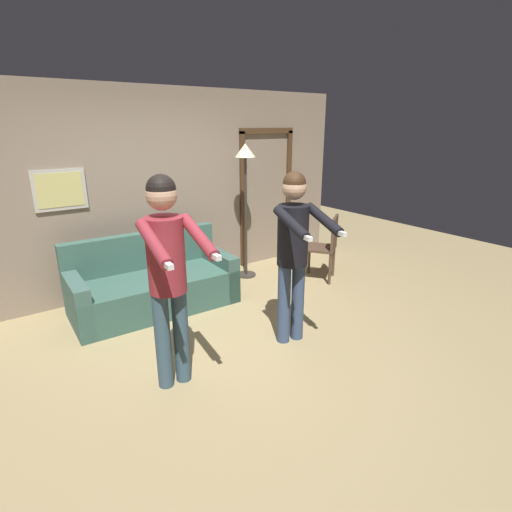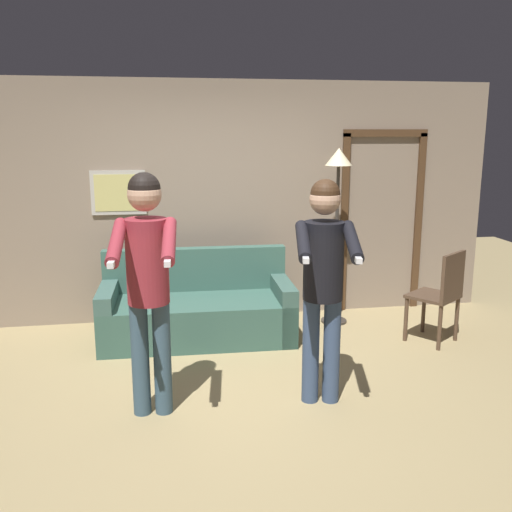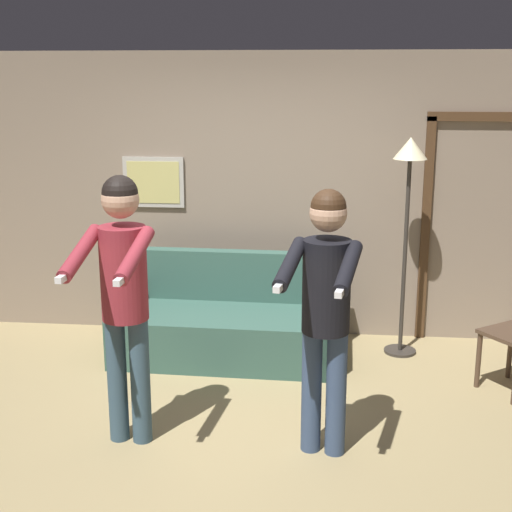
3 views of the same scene
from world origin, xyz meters
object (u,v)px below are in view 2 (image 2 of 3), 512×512
(person_standing_left, at_px, (147,271))
(dining_chair_distant, at_px, (441,292))
(torchiere_lamp, at_px, (338,185))
(couch, at_px, (197,311))
(person_standing_right, at_px, (324,271))

(person_standing_left, xyz_separation_m, dining_chair_distant, (2.79, 1.00, -0.57))
(torchiere_lamp, bearing_deg, couch, -171.37)
(torchiere_lamp, relative_size, person_standing_right, 1.09)
(person_standing_right, bearing_deg, person_standing_left, 178.95)
(person_standing_right, bearing_deg, dining_chair_distant, 34.18)
(couch, distance_m, person_standing_left, 1.81)
(person_standing_left, xyz_separation_m, person_standing_right, (1.28, -0.02, -0.05))
(couch, height_order, torchiere_lamp, torchiere_lamp)
(torchiere_lamp, bearing_deg, dining_chair_distant, -43.14)
(torchiere_lamp, distance_m, person_standing_left, 2.68)
(torchiere_lamp, height_order, person_standing_right, torchiere_lamp)
(torchiere_lamp, height_order, person_standing_left, torchiere_lamp)
(person_standing_left, bearing_deg, person_standing_right, -1.05)
(person_standing_right, bearing_deg, torchiere_lamp, 69.59)
(couch, bearing_deg, person_standing_left, -105.77)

